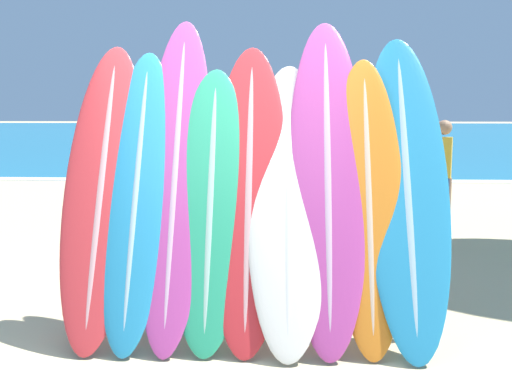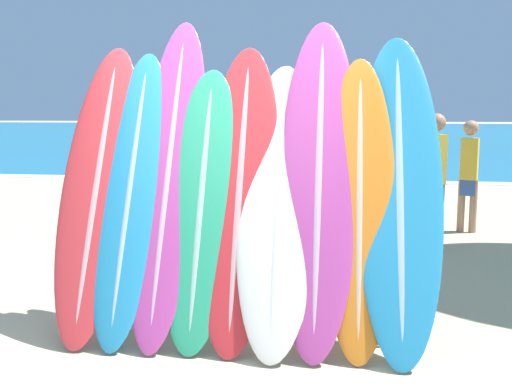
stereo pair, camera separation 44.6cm
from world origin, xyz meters
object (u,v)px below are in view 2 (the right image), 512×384
at_px(surfboard_slot_8, 400,189).
at_px(surfboard_slot_2, 169,174).
at_px(surfboard_slot_0, 98,187).
at_px(person_mid_beach, 182,159).
at_px(surfboard_rack, 241,269).
at_px(person_far_right, 469,172).
at_px(surfboard_slot_5, 279,202).
at_px(surfboard_slot_6, 319,178).
at_px(surfboard_slot_3, 202,203).
at_px(person_near_water, 355,148).
at_px(surfboard_slot_1, 131,191).
at_px(surfboard_slot_7, 359,201).
at_px(surfboard_slot_4, 240,191).
at_px(person_far_left, 435,175).

bearing_deg(surfboard_slot_8, surfboard_slot_2, 179.09).
xyz_separation_m(surfboard_slot_0, person_mid_beach, (-0.55, 4.51, -0.16)).
xyz_separation_m(surfboard_rack, person_far_right, (2.45, 4.20, 0.32)).
bearing_deg(person_mid_beach, surfboard_slot_5, -50.58).
relative_size(surfboard_slot_6, person_far_right, 1.55).
height_order(surfboard_slot_3, surfboard_slot_5, surfboard_slot_5).
bearing_deg(surfboard_slot_5, person_near_water, 84.76).
height_order(surfboard_slot_1, surfboard_slot_3, surfboard_slot_1).
distance_m(surfboard_rack, surfboard_slot_0, 1.24).
bearing_deg(surfboard_slot_8, surfboard_slot_7, -168.72).
xyz_separation_m(surfboard_slot_4, person_far_right, (2.46, 4.15, -0.25)).
xyz_separation_m(surfboard_slot_1, surfboard_slot_2, (0.27, 0.07, 0.13)).
bearing_deg(surfboard_rack, surfboard_slot_5, 1.44).
bearing_deg(surfboard_slot_3, surfboard_slot_8, 2.97).
height_order(surfboard_slot_6, person_far_right, surfboard_slot_6).
height_order(person_mid_beach, person_far_right, person_mid_beach).
bearing_deg(surfboard_slot_7, person_near_water, 88.74).
distance_m(surfboard_rack, surfboard_slot_7, 0.99).
bearing_deg(surfboard_slot_0, surfboard_slot_5, -1.62).
bearing_deg(surfboard_slot_1, person_far_left, 50.01).
bearing_deg(surfboard_slot_1, surfboard_slot_6, 2.31).
bearing_deg(surfboard_slot_4, surfboard_slot_7, -1.88).
height_order(surfboard_slot_3, surfboard_slot_4, surfboard_slot_4).
xyz_separation_m(surfboard_slot_7, person_far_right, (1.60, 4.18, -0.20)).
xyz_separation_m(surfboard_slot_7, person_far_left, (1.00, 3.20, -0.15)).
height_order(surfboard_slot_1, surfboard_slot_7, surfboard_slot_1).
bearing_deg(person_mid_beach, surfboard_slot_3, -56.90).
xyz_separation_m(surfboard_slot_8, person_far_right, (1.32, 4.13, -0.29)).
bearing_deg(person_far_right, surfboard_slot_6, 85.31).
bearing_deg(surfboard_slot_0, surfboard_slot_6, 1.39).
distance_m(surfboard_slot_3, surfboard_slot_6, 0.87).
height_order(surfboard_slot_6, person_far_left, surfboard_slot_6).
bearing_deg(person_near_water, surfboard_slot_8, -64.09).
bearing_deg(person_far_right, surfboard_slot_7, 89.04).
bearing_deg(surfboard_slot_5, surfboard_rack, -178.56).
bearing_deg(surfboard_slot_0, person_near_water, 75.34).
xyz_separation_m(surfboard_slot_0, surfboard_slot_8, (2.22, 0.03, 0.03)).
bearing_deg(surfboard_slot_8, surfboard_rack, -176.27).
relative_size(surfboard_slot_2, surfboard_slot_3, 1.20).
height_order(surfboard_slot_4, surfboard_slot_7, surfboard_slot_4).
bearing_deg(surfboard_slot_4, person_far_left, 59.65).
distance_m(surfboard_slot_6, person_far_left, 3.40).
xyz_separation_m(surfboard_slot_1, surfboard_slot_3, (0.54, -0.03, -0.07)).
distance_m(surfboard_slot_7, person_far_left, 3.36).
xyz_separation_m(surfboard_slot_5, surfboard_slot_7, (0.57, 0.01, 0.02)).
distance_m(surfboard_rack, surfboard_slot_5, 0.57).
xyz_separation_m(surfboard_slot_6, person_far_right, (1.89, 4.11, -0.35)).
xyz_separation_m(surfboard_slot_8, person_near_water, (-0.10, 8.07, -0.23)).
distance_m(surfboard_slot_1, surfboard_slot_8, 1.96).
xyz_separation_m(surfboard_slot_3, surfboard_slot_6, (0.84, 0.09, 0.19)).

